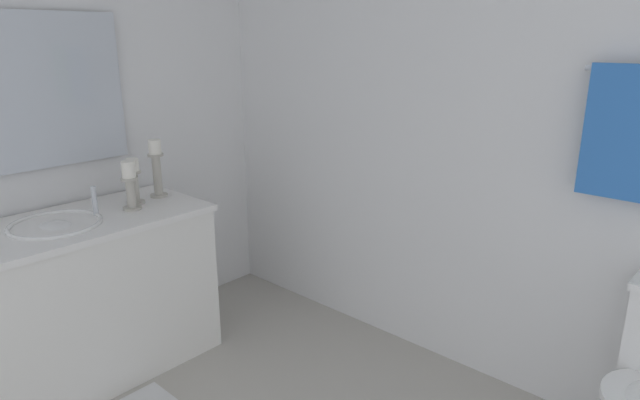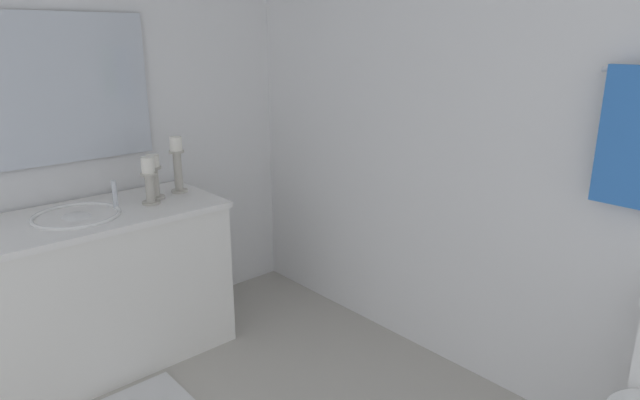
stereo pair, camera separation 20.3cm
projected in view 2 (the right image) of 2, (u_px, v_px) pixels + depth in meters
The scene contains 8 objects.
wall_back at pixel (479, 124), 2.42m from camera, with size 3.11×0.04×2.45m, color white.
wall_left at pixel (61, 115), 2.70m from camera, with size 0.04×2.59×2.45m, color white.
vanity_cabinet at pixel (87, 293), 2.65m from camera, with size 0.58×1.36×0.79m.
sink_basin at pixel (78, 224), 2.55m from camera, with size 0.40×0.40×0.24m.
mirror at pixel (41, 91), 2.57m from camera, with size 0.02×1.05×0.72m, color silver.
candle_holder_tall at pixel (177, 163), 2.89m from camera, with size 0.09×0.09×0.30m.
candle_holder_short at pixel (154, 176), 2.79m from camera, with size 0.09×0.09×0.23m.
candle_holder_mid at pixel (149, 180), 2.69m from camera, with size 0.09×0.09×0.24m.
Camera 2 is at (1.32, -0.84, 1.60)m, focal length 30.41 mm.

